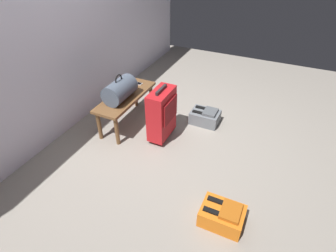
# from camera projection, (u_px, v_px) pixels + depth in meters

# --- Properties ---
(ground_plane) EXTENTS (6.60, 6.60, 0.00)m
(ground_plane) POSITION_uv_depth(u_px,v_px,m) (183.00, 151.00, 3.21)
(ground_plane) COLOR gray
(back_wall) EXTENTS (6.00, 0.10, 2.80)m
(back_wall) POSITION_uv_depth(u_px,v_px,m) (53.00, 15.00, 2.93)
(back_wall) COLOR silver
(back_wall) RESTS_ON ground
(bench) EXTENTS (1.00, 0.36, 0.43)m
(bench) POSITION_uv_depth(u_px,v_px,m) (126.00, 100.00, 3.48)
(bench) COLOR brown
(bench) RESTS_ON ground
(duffel_bag_slate) EXTENTS (0.44, 0.26, 0.34)m
(duffel_bag_slate) POSITION_uv_depth(u_px,v_px,m) (120.00, 90.00, 3.28)
(duffel_bag_slate) COLOR #475160
(duffel_bag_slate) RESTS_ON bench
(cell_phone) EXTENTS (0.07, 0.14, 0.01)m
(cell_phone) POSITION_uv_depth(u_px,v_px,m) (137.00, 83.00, 3.71)
(cell_phone) COLOR silver
(cell_phone) RESTS_ON bench
(suitcase_upright_red) EXTENTS (0.43, 0.23, 0.70)m
(suitcase_upright_red) POSITION_uv_depth(u_px,v_px,m) (162.00, 113.00, 3.22)
(suitcase_upright_red) COLOR red
(suitcase_upright_red) RESTS_ON ground
(backpack_grey) EXTENTS (0.28, 0.38, 0.21)m
(backpack_grey) POSITION_uv_depth(u_px,v_px,m) (205.00, 117.00, 3.64)
(backpack_grey) COLOR slate
(backpack_grey) RESTS_ON ground
(backpack_orange) EXTENTS (0.28, 0.38, 0.21)m
(backpack_orange) POSITION_uv_depth(u_px,v_px,m) (222.00, 215.00, 2.38)
(backpack_orange) COLOR orange
(backpack_orange) RESTS_ON ground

